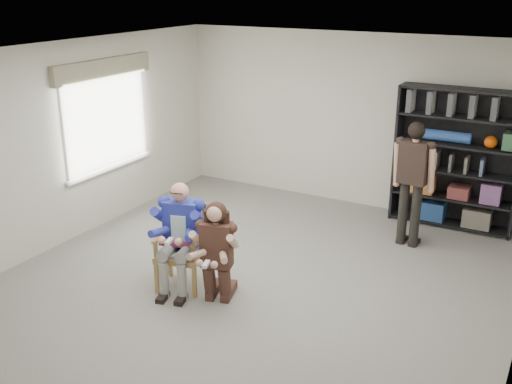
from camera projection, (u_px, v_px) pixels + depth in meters
The scene contains 8 objects.
room_shell at pixel (246, 181), 6.78m from camera, with size 6.00×7.00×2.80m, color beige, non-canonical shape.
floor at pixel (247, 291), 7.25m from camera, with size 6.00×7.00×0.01m, color slate.
window_left at pixel (107, 117), 8.87m from camera, with size 0.16×2.00×1.75m, color silver, non-canonical shape.
armchair at pixel (181, 248), 7.19m from camera, with size 0.60×0.58×1.03m, color olive, non-canonical shape.
seated_man at pixel (180, 236), 7.14m from camera, with size 0.58×0.80×1.34m, color #2A3295, non-canonical shape.
kneeling_woman at pixel (216, 254), 6.80m from camera, with size 0.51×0.82×1.23m, color #3B271B, non-canonical shape.
bookshelf at pixel (456, 159), 8.83m from camera, with size 1.80×0.38×2.10m, color black, non-canonical shape.
standing_man at pixel (412, 186), 8.22m from camera, with size 0.55×0.30×1.77m, color black, non-canonical shape.
Camera 1 is at (3.20, -5.57, 3.58)m, focal length 42.00 mm.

